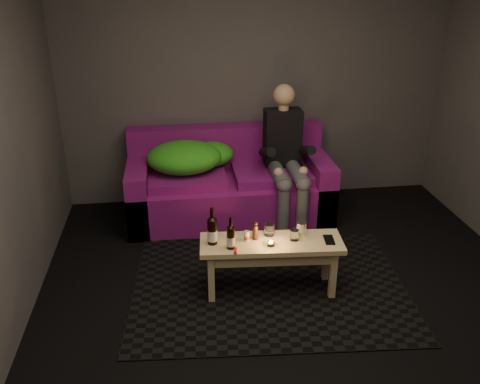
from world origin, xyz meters
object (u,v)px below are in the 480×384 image
(person, at_px, (286,154))
(steel_cup, at_px, (301,229))
(sofa, at_px, (229,186))
(beer_bottle_b, at_px, (231,237))
(beer_bottle_a, at_px, (212,231))
(coffee_table, at_px, (271,250))

(person, bearing_deg, steel_cup, -96.09)
(sofa, xyz_separation_m, steel_cup, (0.42, -1.33, 0.19))
(person, xyz_separation_m, beer_bottle_b, (-0.69, -1.30, -0.15))
(beer_bottle_a, height_order, beer_bottle_b, beer_bottle_a)
(sofa, xyz_separation_m, person, (0.54, -0.16, 0.38))
(sofa, height_order, person, person)
(coffee_table, height_order, beer_bottle_a, beer_bottle_a)
(coffee_table, bearing_deg, steel_cup, 15.69)
(steel_cup, bearing_deg, beer_bottle_a, -176.73)
(sofa, bearing_deg, coffee_table, -83.07)
(beer_bottle_a, bearing_deg, steel_cup, 3.27)
(beer_bottle_b, relative_size, steel_cup, 2.33)
(steel_cup, bearing_deg, coffee_table, -164.31)
(sofa, distance_m, beer_bottle_b, 1.49)
(person, relative_size, coffee_table, 1.20)
(person, xyz_separation_m, steel_cup, (-0.12, -1.17, -0.19))
(sofa, height_order, beer_bottle_a, sofa)
(coffee_table, bearing_deg, beer_bottle_b, -169.93)
(coffee_table, distance_m, beer_bottle_b, 0.37)
(sofa, height_order, coffee_table, sofa)
(sofa, distance_m, beer_bottle_a, 1.42)
(steel_cup, bearing_deg, beer_bottle_b, -167.46)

